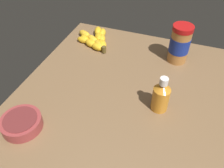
% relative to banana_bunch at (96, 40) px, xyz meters
% --- Properties ---
extents(ground_plane, '(0.89, 0.76, 0.05)m').
position_rel_banana_bunch_xyz_m(ground_plane, '(0.29, 0.22, -0.04)').
color(ground_plane, brown).
extents(banana_bunch, '(0.19, 0.19, 0.04)m').
position_rel_banana_bunch_xyz_m(banana_bunch, '(0.00, 0.00, 0.00)').
color(banana_bunch, gold).
rests_on(banana_bunch, ground_plane).
extents(peanut_butter_jar, '(0.08, 0.08, 0.17)m').
position_rel_banana_bunch_xyz_m(peanut_butter_jar, '(0.01, 0.39, 0.07)').
color(peanut_butter_jar, '#B27238').
rests_on(peanut_butter_jar, ground_plane).
extents(honey_bottle, '(0.06, 0.06, 0.14)m').
position_rel_banana_bunch_xyz_m(honey_bottle, '(0.31, 0.37, 0.04)').
color(honey_bottle, orange).
rests_on(honey_bottle, ground_plane).
extents(small_bowl, '(0.13, 0.13, 0.04)m').
position_rel_banana_bunch_xyz_m(small_bowl, '(0.54, -0.03, 0.00)').
color(small_bowl, '#993838').
rests_on(small_bowl, ground_plane).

